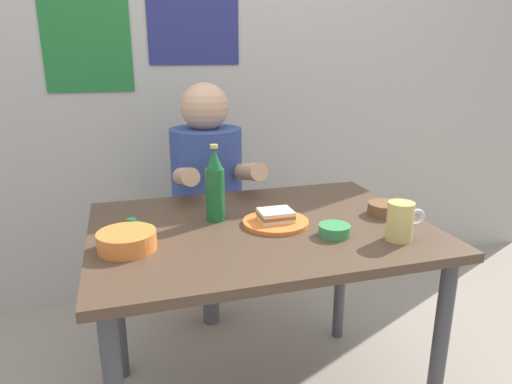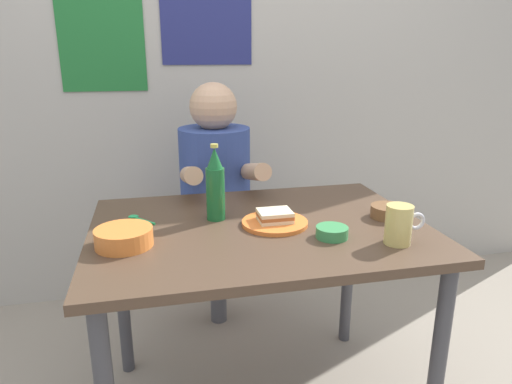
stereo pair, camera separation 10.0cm
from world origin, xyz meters
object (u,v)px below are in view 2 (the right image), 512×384
(plate_orange, at_px, (275,223))
(sandwich, at_px, (275,216))
(person_seated, at_px, (215,173))
(beer_bottle, at_px, (215,186))
(dip_bowl_green, at_px, (332,232))
(beer_mug, at_px, (399,224))
(dining_table, at_px, (259,251))
(stool, at_px, (217,256))

(plate_orange, distance_m, sandwich, 0.02)
(person_seated, distance_m, beer_bottle, 0.54)
(beer_bottle, distance_m, dip_bowl_green, 0.42)
(person_seated, xyz_separation_m, sandwich, (0.11, -0.63, 0.01))
(beer_mug, distance_m, beer_bottle, 0.61)
(dining_table, relative_size, plate_orange, 5.00)
(dip_bowl_green, bearing_deg, beer_mug, -26.01)
(plate_orange, bearing_deg, stool, 99.88)
(dining_table, bearing_deg, beer_bottle, 145.70)
(dip_bowl_green, bearing_deg, dining_table, 141.48)
(dining_table, distance_m, beer_mug, 0.47)
(dining_table, distance_m, person_seated, 0.63)
(person_seated, distance_m, sandwich, 0.64)
(sandwich, height_order, dip_bowl_green, sandwich)
(beer_mug, bearing_deg, dining_table, 147.00)
(stool, relative_size, person_seated, 0.63)
(person_seated, height_order, dip_bowl_green, person_seated)
(dining_table, distance_m, stool, 0.70)
(sandwich, xyz_separation_m, beer_bottle, (-0.18, 0.10, 0.09))
(plate_orange, distance_m, beer_bottle, 0.24)
(person_seated, relative_size, beer_mug, 5.71)
(dining_table, distance_m, plate_orange, 0.11)
(stool, relative_size, beer_mug, 3.57)
(stool, xyz_separation_m, person_seated, (0.00, -0.01, 0.42))
(dining_table, xyz_separation_m, beer_bottle, (-0.13, 0.09, 0.21))
(sandwich, relative_size, dip_bowl_green, 1.10)
(stool, distance_m, plate_orange, 0.76)
(dip_bowl_green, bearing_deg, sandwich, 134.75)
(dining_table, relative_size, stool, 2.44)
(sandwich, relative_size, beer_mug, 0.87)
(stool, relative_size, sandwich, 4.09)
(plate_orange, height_order, sandwich, sandwich)
(plate_orange, xyz_separation_m, dip_bowl_green, (0.14, -0.15, 0.01))
(dining_table, bearing_deg, sandwich, -10.78)
(person_seated, bearing_deg, beer_bottle, -97.66)
(beer_bottle, bearing_deg, plate_orange, -28.63)
(plate_orange, bearing_deg, beer_bottle, 151.37)
(plate_orange, bearing_deg, beer_mug, -35.82)
(stool, height_order, sandwich, sandwich)
(beer_mug, bearing_deg, sandwich, 144.18)
(plate_orange, distance_m, beer_mug, 0.40)
(person_seated, height_order, beer_bottle, person_seated)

